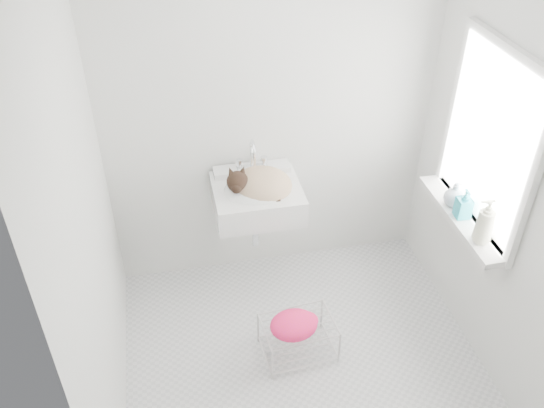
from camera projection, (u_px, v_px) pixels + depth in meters
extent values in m
cube|color=silver|center=(303.00, 360.00, 3.63)|extent=(2.20, 2.00, 0.02)
cube|color=silver|center=(271.00, 111.00, 3.68)|extent=(2.20, 0.02, 2.50)
cube|color=silver|center=(509.00, 176.00, 3.07)|extent=(0.02, 2.00, 2.50)
cube|color=silver|center=(86.00, 227.00, 2.71)|extent=(0.02, 2.00, 2.50)
cube|color=white|center=(492.00, 141.00, 3.17)|extent=(0.01, 0.80, 1.00)
cube|color=white|center=(489.00, 142.00, 3.17)|extent=(0.04, 0.90, 1.10)
cube|color=white|center=(461.00, 217.00, 3.46)|extent=(0.16, 0.88, 0.04)
cube|color=white|center=(257.00, 187.00, 3.69)|extent=(0.57, 0.49, 0.23)
ellipsoid|color=tan|center=(262.00, 184.00, 3.67)|extent=(0.44, 0.40, 0.20)
sphere|color=black|center=(240.00, 180.00, 3.54)|extent=(0.17, 0.17, 0.14)
torus|color=red|center=(243.00, 186.00, 3.57)|extent=(0.15, 0.14, 0.05)
cube|color=silver|center=(298.00, 336.00, 3.60)|extent=(0.46, 0.34, 0.26)
ellipsoid|color=red|center=(294.00, 328.00, 3.46)|extent=(0.31, 0.23, 0.12)
imported|color=#F0EFCD|center=(480.00, 241.00, 3.26)|extent=(0.10, 0.10, 0.24)
imported|color=teal|center=(461.00, 216.00, 3.44)|extent=(0.09, 0.09, 0.19)
imported|color=silver|center=(452.00, 205.00, 3.54)|extent=(0.17, 0.17, 0.16)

